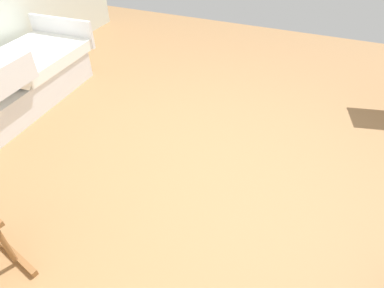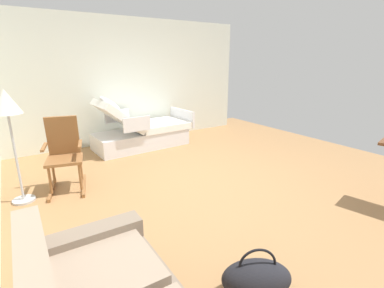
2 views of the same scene
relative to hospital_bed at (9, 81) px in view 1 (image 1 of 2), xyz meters
The scene contains 2 objects.
ground_plane 2.31m from the hospital_bed, behind, with size 7.26×7.26×0.00m, color #9E7247.
hospital_bed is the anchor object (origin of this frame).
Camera 1 is at (-0.95, 2.39, 2.13)m, focal length 30.36 mm.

